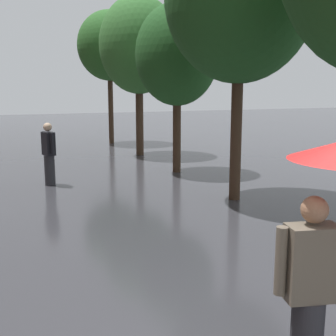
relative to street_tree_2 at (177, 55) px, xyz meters
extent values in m
cylinder|color=#473323|center=(-0.08, -3.40, -1.84)|extent=(0.24, 0.24, 2.96)
cylinder|color=#473323|center=(0.00, 0.00, -2.18)|extent=(0.23, 0.23, 2.27)
ellipsoid|color=#235623|center=(0.00, 0.00, 0.02)|extent=(2.34, 2.34, 2.84)
cylinder|color=#473323|center=(0.06, 3.55, -2.01)|extent=(0.27, 0.27, 2.63)
ellipsoid|color=#387533|center=(0.06, 3.55, 0.59)|extent=(2.79, 2.79, 3.41)
cylinder|color=#473323|center=(-0.03, 7.22, -1.78)|extent=(0.22, 0.22, 3.08)
ellipsoid|color=#2D6628|center=(-0.03, 7.22, 0.86)|extent=(2.72, 2.72, 2.94)
cube|color=#665B4C|center=(-2.76, -9.01, -2.22)|extent=(0.44, 0.31, 0.60)
sphere|color=#9E7051|center=(-2.76, -9.01, -1.79)|extent=(0.21, 0.21, 0.21)
cylinder|color=#665B4C|center=(-3.01, -8.95, -2.19)|extent=(0.09, 0.09, 0.54)
cylinder|color=#2D2D33|center=(-3.67, -0.43, -2.94)|extent=(0.26, 0.26, 0.77)
cube|color=black|center=(-3.67, -0.43, -2.26)|extent=(0.31, 0.44, 0.58)
sphere|color=beige|center=(-3.67, -0.43, -1.85)|extent=(0.21, 0.21, 0.21)
cylinder|color=black|center=(-3.73, -0.18, -2.23)|extent=(0.09, 0.09, 0.52)
cylinder|color=black|center=(-3.61, -0.67, -2.23)|extent=(0.09, 0.09, 0.52)
camera|label=1|loc=(-5.00, -11.54, -0.88)|focal=46.71mm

